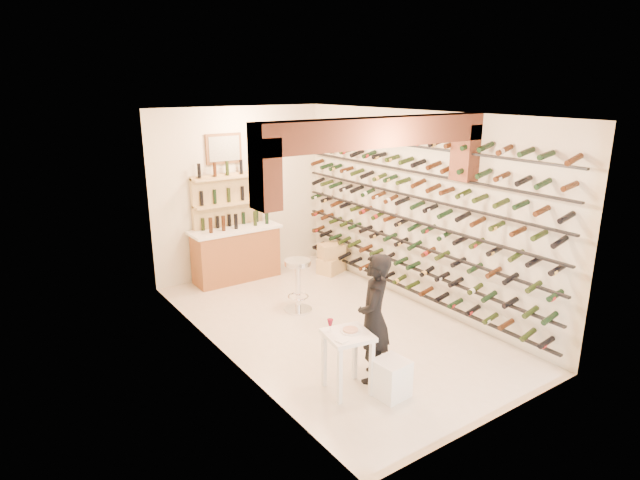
{
  "coord_description": "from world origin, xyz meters",
  "views": [
    {
      "loc": [
        -4.45,
        -6.13,
        3.61
      ],
      "look_at": [
        0.0,
        0.3,
        1.3
      ],
      "focal_mm": 29.97,
      "sensor_mm": 36.0,
      "label": 1
    }
  ],
  "objects_px": {
    "back_counter": "(236,253)",
    "crate_lower": "(331,265)",
    "wine_rack": "(408,215)",
    "person": "(374,318)",
    "tasting_table": "(348,344)",
    "chrome_barstool": "(298,282)",
    "white_stool": "(391,378)"
  },
  "relations": [
    {
      "from": "wine_rack",
      "to": "back_counter",
      "type": "bearing_deg",
      "value": 124.66
    },
    {
      "from": "back_counter",
      "to": "crate_lower",
      "type": "bearing_deg",
      "value": -22.91
    },
    {
      "from": "tasting_table",
      "to": "person",
      "type": "relative_size",
      "value": 0.56
    },
    {
      "from": "white_stool",
      "to": "crate_lower",
      "type": "distance_m",
      "value": 4.38
    },
    {
      "from": "wine_rack",
      "to": "person",
      "type": "xyz_separation_m",
      "value": [
        -2.01,
        -1.55,
        -0.72
      ]
    },
    {
      "from": "white_stool",
      "to": "back_counter",
      "type": "bearing_deg",
      "value": 86.89
    },
    {
      "from": "wine_rack",
      "to": "tasting_table",
      "type": "xyz_separation_m",
      "value": [
        -2.44,
        -1.6,
        -0.92
      ]
    },
    {
      "from": "tasting_table",
      "to": "back_counter",
      "type": "bearing_deg",
      "value": 91.91
    },
    {
      "from": "back_counter",
      "to": "chrome_barstool",
      "type": "bearing_deg",
      "value": -84.84
    },
    {
      "from": "white_stool",
      "to": "chrome_barstool",
      "type": "relative_size",
      "value": 0.53
    },
    {
      "from": "tasting_table",
      "to": "chrome_barstool",
      "type": "height_order",
      "value": "tasting_table"
    },
    {
      "from": "person",
      "to": "crate_lower",
      "type": "distance_m",
      "value": 4.01
    },
    {
      "from": "tasting_table",
      "to": "chrome_barstool",
      "type": "relative_size",
      "value": 1.05
    },
    {
      "from": "wine_rack",
      "to": "person",
      "type": "height_order",
      "value": "wine_rack"
    },
    {
      "from": "tasting_table",
      "to": "person",
      "type": "distance_m",
      "value": 0.48
    },
    {
      "from": "white_stool",
      "to": "crate_lower",
      "type": "xyz_separation_m",
      "value": [
        1.95,
        3.92,
        -0.08
      ]
    },
    {
      "from": "back_counter",
      "to": "tasting_table",
      "type": "relative_size",
      "value": 1.84
    },
    {
      "from": "back_counter",
      "to": "tasting_table",
      "type": "xyz_separation_m",
      "value": [
        -0.61,
        -4.25,
        0.09
      ]
    },
    {
      "from": "person",
      "to": "crate_lower",
      "type": "relative_size",
      "value": 3.18
    },
    {
      "from": "person",
      "to": "white_stool",
      "type": "bearing_deg",
      "value": 37.37
    },
    {
      "from": "tasting_table",
      "to": "crate_lower",
      "type": "distance_m",
      "value": 4.24
    },
    {
      "from": "tasting_table",
      "to": "crate_lower",
      "type": "height_order",
      "value": "tasting_table"
    },
    {
      "from": "white_stool",
      "to": "chrome_barstool",
      "type": "bearing_deg",
      "value": 81.19
    },
    {
      "from": "crate_lower",
      "to": "wine_rack",
      "type": "bearing_deg",
      "value": -86.12
    },
    {
      "from": "back_counter",
      "to": "person",
      "type": "bearing_deg",
      "value": -92.37
    },
    {
      "from": "wine_rack",
      "to": "tasting_table",
      "type": "distance_m",
      "value": 3.06
    },
    {
      "from": "person",
      "to": "crate_lower",
      "type": "xyz_separation_m",
      "value": [
        1.87,
        3.48,
        -0.67
      ]
    },
    {
      "from": "person",
      "to": "chrome_barstool",
      "type": "xyz_separation_m",
      "value": [
        0.35,
        2.3,
        -0.32
      ]
    },
    {
      "from": "white_stool",
      "to": "person",
      "type": "bearing_deg",
      "value": 79.9
    },
    {
      "from": "tasting_table",
      "to": "wine_rack",
      "type": "bearing_deg",
      "value": 43.28
    },
    {
      "from": "chrome_barstool",
      "to": "crate_lower",
      "type": "height_order",
      "value": "chrome_barstool"
    },
    {
      "from": "tasting_table",
      "to": "chrome_barstool",
      "type": "bearing_deg",
      "value": 81.61
    }
  ]
}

